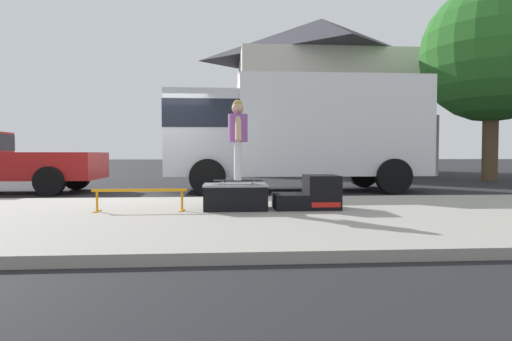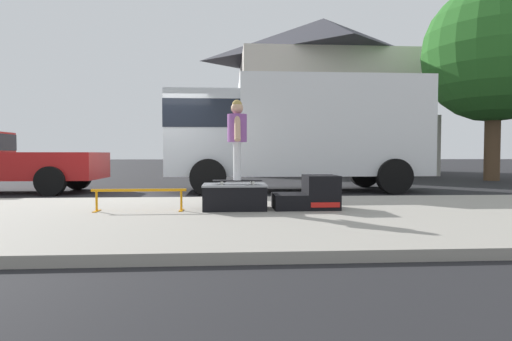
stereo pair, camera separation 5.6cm
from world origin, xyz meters
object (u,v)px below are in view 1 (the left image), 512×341
at_px(kicker_ramp, 312,195).
at_px(street_tree_main, 500,57).
at_px(skater_kid, 238,133).
at_px(box_truck, 294,129).
at_px(skate_box, 235,196).
at_px(grind_rail, 140,194).
at_px(skateboard, 238,181).

bearing_deg(kicker_ramp, street_tree_main, 43.60).
relative_size(skater_kid, box_truck, 0.19).
bearing_deg(kicker_ramp, skate_box, 179.98).
xyz_separation_m(skate_box, grind_rail, (-1.50, -0.12, 0.04)).
height_order(kicker_ramp, skateboard, kicker_ramp).
bearing_deg(skater_kid, street_tree_main, 40.14).
relative_size(skate_box, box_truck, 0.15).
height_order(grind_rail, skater_kid, skater_kid).
relative_size(skate_box, kicker_ramp, 0.98).
height_order(kicker_ramp, street_tree_main, street_tree_main).
distance_m(skateboard, skater_kid, 0.77).
bearing_deg(grind_rail, box_truck, 56.19).
height_order(grind_rail, skateboard, skateboard).
height_order(kicker_ramp, box_truck, box_truck).
bearing_deg(skateboard, box_truck, 70.43).
relative_size(skate_box, grind_rail, 0.70).
height_order(grind_rail, street_tree_main, street_tree_main).
xyz_separation_m(skate_box, box_truck, (1.73, 4.71, 1.36)).
distance_m(skateboard, street_tree_main, 14.04).
bearing_deg(street_tree_main, skateboard, -139.86).
relative_size(skate_box, street_tree_main, 0.14).
relative_size(skateboard, street_tree_main, 0.11).
distance_m(kicker_ramp, skateboard, 1.24).
distance_m(skate_box, box_truck, 5.19).
relative_size(skater_kid, street_tree_main, 0.17).
distance_m(skater_kid, street_tree_main, 13.83).
distance_m(kicker_ramp, skater_kid, 1.58).
relative_size(grind_rail, street_tree_main, 0.20).
distance_m(skate_box, kicker_ramp, 1.26).
height_order(skateboard, street_tree_main, street_tree_main).
distance_m(kicker_ramp, box_truck, 4.92).
xyz_separation_m(box_truck, street_tree_main, (8.57, 3.90, 3.02)).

